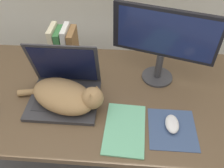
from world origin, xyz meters
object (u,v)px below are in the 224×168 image
(notepad, at_px, (125,129))
(external_monitor, at_px, (163,40))
(laptop, at_px, (64,89))
(book_row, at_px, (64,44))
(computer_mouse, at_px, (172,124))
(cat, at_px, (66,96))

(notepad, bearing_deg, external_monitor, 65.33)
(laptop, distance_m, book_row, 0.32)
(computer_mouse, bearing_deg, book_row, 141.17)
(laptop, height_order, book_row, laptop)
(external_monitor, xyz_separation_m, notepad, (-0.16, -0.35, -0.23))
(cat, distance_m, external_monitor, 0.52)
(computer_mouse, bearing_deg, notepad, -171.67)
(external_monitor, relative_size, notepad, 1.71)
(laptop, distance_m, cat, 0.06)
(computer_mouse, relative_size, notepad, 0.36)
(laptop, distance_m, notepad, 0.35)
(cat, bearing_deg, laptop, 114.34)
(cat, relative_size, book_row, 2.11)
(cat, height_order, computer_mouse, cat)
(external_monitor, bearing_deg, cat, -152.43)
(external_monitor, relative_size, book_row, 2.34)
(computer_mouse, height_order, notepad, computer_mouse)
(computer_mouse, xyz_separation_m, notepad, (-0.20, -0.03, -0.02))
(computer_mouse, bearing_deg, cat, 169.03)
(book_row, distance_m, notepad, 0.61)
(laptop, distance_m, computer_mouse, 0.52)
(computer_mouse, relative_size, book_row, 0.49)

